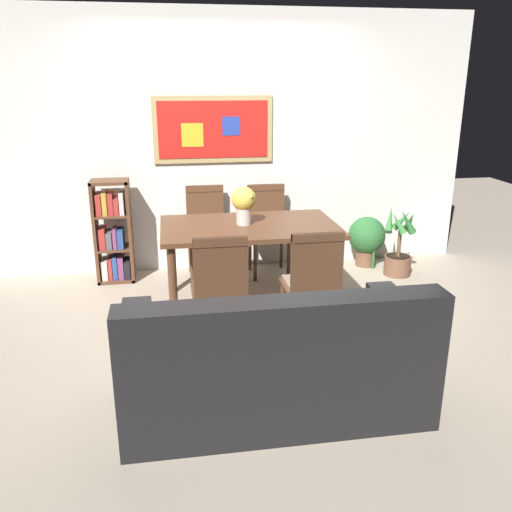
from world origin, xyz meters
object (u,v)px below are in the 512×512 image
dining_chair_far_right (267,222)px  dining_chair_near_right (313,278)px  dining_table (249,235)px  dining_chair_far_left (206,224)px  leather_couch (274,365)px  dining_chair_near_left (220,284)px  potted_palm (399,250)px  bookshelf (113,235)px  flower_vase (244,202)px  potted_ivy (367,238)px

dining_chair_far_right → dining_chair_near_right: same height
dining_table → dining_chair_far_left: dining_chair_far_left is taller
dining_chair_near_right → leather_couch: dining_chair_near_right is taller
dining_chair_far_left → dining_chair_far_right: same height
dining_table → dining_chair_far_left: size_ratio=1.67×
dining_chair_near_left → potted_palm: (1.97, 1.34, -0.27)m
bookshelf → flower_vase: 1.50m
dining_chair_near_left → dining_chair_near_right: size_ratio=1.00×
flower_vase → bookshelf: bearing=146.7°
leather_couch → flower_vase: flower_vase is taller
dining_table → dining_chair_far_right: dining_chair_far_right is taller
dining_table → dining_chair_near_left: size_ratio=1.67×
potted_palm → dining_chair_far_right: bearing=166.7°
bookshelf → potted_ivy: size_ratio=1.63×
dining_chair_near_right → potted_palm: dining_chair_near_right is taller
potted_ivy → potted_palm: size_ratio=0.86×
dining_chair_near_left → potted_palm: 2.40m
dining_chair_far_left → dining_chair_near_right: (0.66, -1.69, 0.00)m
bookshelf → dining_table: bearing=-33.4°
dining_chair_far_left → potted_palm: (1.94, -0.36, -0.27)m
dining_chair_far_left → flower_vase: 0.95m
leather_couch → potted_palm: (1.73, 2.15, -0.05)m
dining_chair_far_left → flower_vase: bearing=-71.7°
dining_chair_near_left → dining_chair_far_right: (0.66, 1.65, 0.00)m
dining_chair_near_left → potted_ivy: size_ratio=1.46×
bookshelf → dining_chair_far_left: bearing=2.2°
leather_couch → potted_ivy: size_ratio=2.89×
dining_table → dining_chair_far_left: (-0.32, 0.85, -0.11)m
dining_chair_far_left → dining_chair_far_right: 0.63m
dining_chair_near_right → flower_vase: size_ratio=2.77×
dining_chair_far_left → potted_ivy: size_ratio=1.46×
leather_couch → bookshelf: size_ratio=1.77×
dining_chair_near_left → potted_palm: bearing=34.1°
leather_couch → dining_table: bearing=86.4°
bookshelf → dining_chair_near_right: bearing=-46.3°
dining_chair_far_left → dining_chair_near_right: size_ratio=1.00×
dining_table → potted_palm: dining_table is taller
potted_palm → flower_vase: size_ratio=2.21×
bookshelf → potted_palm: 2.89m
leather_couch → potted_palm: bearing=51.2°
dining_chair_near_right → flower_vase: 1.03m
dining_chair_far_left → potted_palm: dining_chair_far_left is taller
dining_chair_near_left → potted_palm: dining_chair_near_left is taller
dining_chair_near_left → leather_couch: 0.88m
dining_chair_near_left → leather_couch: bearing=-73.6°
dining_chair_far_left → leather_couch: 2.53m
dining_chair_far_right → dining_chair_near_left: bearing=-111.7°
dining_chair_near_right → bookshelf: 2.29m
leather_couch → potted_ivy: leather_couch is taller
dining_chair_near_right → flower_vase: flower_vase is taller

